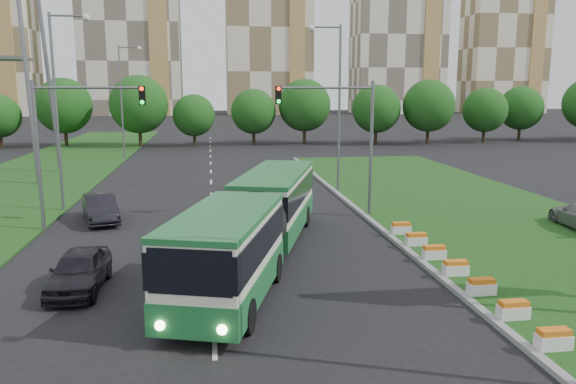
{
  "coord_description": "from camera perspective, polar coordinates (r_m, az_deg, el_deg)",
  "views": [
    {
      "loc": [
        -2.98,
        -21.94,
        7.54
      ],
      "look_at": [
        0.71,
        4.65,
        2.6
      ],
      "focal_mm": 35.0,
      "sensor_mm": 36.0,
      "label": 1
    }
  ],
  "objects": [
    {
      "name": "ground",
      "position": [
        23.39,
        -0.16,
        -8.38
      ],
      "size": [
        360.0,
        360.0,
        0.0
      ],
      "primitive_type": "plane",
      "color": "black",
      "rests_on": "ground"
    },
    {
      "name": "grass_median",
      "position": [
        34.74,
        19.72,
        -2.6
      ],
      "size": [
        14.0,
        60.0,
        0.15
      ],
      "primitive_type": "cube",
      "color": "#174112",
      "rests_on": "ground"
    },
    {
      "name": "median_kerb",
      "position": [
        32.14,
        8.65,
        -3.09
      ],
      "size": [
        0.3,
        60.0,
        0.18
      ],
      "primitive_type": "cube",
      "color": "gray",
      "rests_on": "ground"
    },
    {
      "name": "left_verge",
      "position": [
        49.85,
        -25.34,
        0.78
      ],
      "size": [
        12.0,
        110.0,
        0.1
      ],
      "primitive_type": "cube",
      "color": "#174112",
      "rests_on": "ground"
    },
    {
      "name": "lane_markings",
      "position": [
        42.61,
        -7.8,
        0.14
      ],
      "size": [
        0.2,
        100.0,
        0.01
      ],
      "primitive_type": null,
      "color": "beige",
      "rests_on": "ground"
    },
    {
      "name": "flower_planters",
      "position": [
        23.78,
        16.66,
        -7.37
      ],
      "size": [
        1.1,
        13.7,
        0.6
      ],
      "primitive_type": null,
      "color": "silver",
      "rests_on": "grass_median"
    },
    {
      "name": "traffic_mast_median",
      "position": [
        32.94,
        5.78,
        6.57
      ],
      "size": [
        5.76,
        0.32,
        8.0
      ],
      "color": "slate",
      "rests_on": "ground"
    },
    {
      "name": "traffic_mast_left",
      "position": [
        31.88,
        -21.41,
        5.78
      ],
      "size": [
        5.76,
        0.32,
        8.0
      ],
      "color": "slate",
      "rests_on": "ground"
    },
    {
      "name": "street_lamps",
      "position": [
        31.97,
        -8.0,
        7.57
      ],
      "size": [
        36.0,
        60.0,
        12.0
      ],
      "primitive_type": null,
      "color": "slate",
      "rests_on": "ground"
    },
    {
      "name": "tree_line",
      "position": [
        78.08,
        1.69,
        8.2
      ],
      "size": [
        120.0,
        8.0,
        9.0
      ],
      "primitive_type": null,
      "color": "#154512",
      "rests_on": "ground"
    },
    {
      "name": "apartment_tower_cwest",
      "position": [
        174.32,
        -15.74,
        16.14
      ],
      "size": [
        28.0,
        15.0,
        52.0
      ],
      "primitive_type": "cube",
      "color": "beige",
      "rests_on": "ground"
    },
    {
      "name": "apartment_tower_ceast",
      "position": [
        173.75,
        -2.0,
        16.19
      ],
      "size": [
        25.0,
        15.0,
        50.0
      ],
      "primitive_type": "cube",
      "color": "beige",
      "rests_on": "ground"
    },
    {
      "name": "apartment_tower_east",
      "position": [
        182.15,
        11.09,
        15.27
      ],
      "size": [
        27.0,
        15.0,
        47.0
      ],
      "primitive_type": "cube",
      "color": "beige",
      "rests_on": "ground"
    },
    {
      "name": "midrise_east",
      "position": [
        195.86,
        21.06,
        13.41
      ],
      "size": [
        24.0,
        14.0,
        40.0
      ],
      "primitive_type": "cube",
      "color": "beige",
      "rests_on": "ground"
    },
    {
      "name": "articulated_bus",
      "position": [
        24.68,
        -3.71,
        -3.02
      ],
      "size": [
        2.8,
        17.96,
        2.96
      ],
      "rotation": [
        0.0,
        0.0,
        -0.3
      ],
      "color": "beige",
      "rests_on": "ground"
    },
    {
      "name": "car_left_near",
      "position": [
        22.87,
        -20.45,
        -7.46
      ],
      "size": [
        1.95,
        4.59,
        1.55
      ],
      "primitive_type": "imported",
      "rotation": [
        0.0,
        0.0,
        -0.03
      ],
      "color": "black",
      "rests_on": "ground"
    },
    {
      "name": "car_left_far",
      "position": [
        34.02,
        -18.53,
        -1.57
      ],
      "size": [
        2.94,
        5.06,
        1.58
      ],
      "primitive_type": "imported",
      "rotation": [
        0.0,
        0.0,
        0.28
      ],
      "color": "black",
      "rests_on": "ground"
    },
    {
      "name": "pedestrian",
      "position": [
        17.94,
        -10.56,
        -11.71
      ],
      "size": [
        0.51,
        0.68,
        1.67
      ],
      "primitive_type": "imported",
      "rotation": [
        0.0,
        0.0,
        1.77
      ],
      "color": "gray",
      "rests_on": "ground"
    },
    {
      "name": "shopping_trolley",
      "position": [
        17.62,
        -5.78,
        -13.84
      ],
      "size": [
        0.37,
        0.39,
        0.63
      ],
      "rotation": [
        0.0,
        0.0,
        -0.38
      ],
      "color": "orange",
      "rests_on": "ground"
    }
  ]
}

